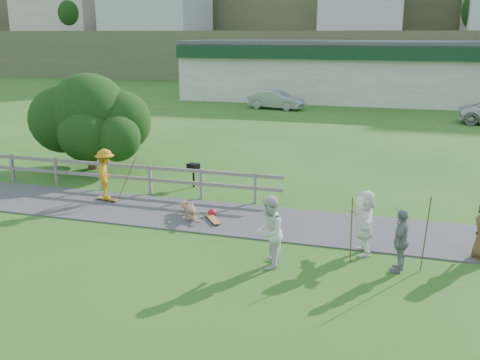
% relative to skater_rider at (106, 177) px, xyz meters
% --- Properties ---
extents(ground, '(260.00, 260.00, 0.00)m').
position_rel_skater_rider_xyz_m(ground, '(3.07, -2.04, -0.89)').
color(ground, '#285518').
rests_on(ground, ground).
extents(path, '(34.00, 3.00, 0.04)m').
position_rel_skater_rider_xyz_m(path, '(3.07, -0.54, -0.87)').
color(path, '#3A3A3C').
rests_on(path, ground).
extents(fence, '(15.05, 0.10, 1.10)m').
position_rel_skater_rider_xyz_m(fence, '(-1.55, 1.26, -0.17)').
color(fence, '#645F58').
rests_on(fence, ground).
extents(strip_mall, '(32.50, 10.75, 5.10)m').
position_rel_skater_rider_xyz_m(strip_mall, '(7.07, 32.90, 1.69)').
color(strip_mall, '#BAB5A3').
rests_on(strip_mall, ground).
extents(skater_rider, '(1.13, 1.33, 1.78)m').
position_rel_skater_rider_xyz_m(skater_rider, '(0.00, 0.00, 0.00)').
color(skater_rider, '#C48112').
rests_on(skater_rider, ground).
extents(skater_fallen, '(1.44, 1.21, 0.56)m').
position_rel_skater_rider_xyz_m(skater_fallen, '(3.49, -0.87, -0.61)').
color(skater_fallen, tan).
rests_on(skater_fallen, ground).
extents(spectator_a, '(0.77, 0.95, 1.86)m').
position_rel_skater_rider_xyz_m(spectator_a, '(6.73, -3.70, 0.04)').
color(spectator_a, silver).
rests_on(spectator_a, ground).
extents(spectator_b, '(0.62, 1.02, 1.62)m').
position_rel_skater_rider_xyz_m(spectator_b, '(9.91, -3.03, -0.08)').
color(spectator_b, gray).
rests_on(spectator_b, ground).
extents(spectator_d, '(0.92, 1.72, 1.77)m').
position_rel_skater_rider_xyz_m(spectator_d, '(8.96, -2.13, -0.01)').
color(spectator_d, white).
rests_on(spectator_d, ground).
extents(car_silver, '(4.56, 2.35, 1.43)m').
position_rel_skater_rider_xyz_m(car_silver, '(0.41, 24.92, -0.17)').
color(car_silver, '#999AA0').
rests_on(car_silver, ground).
extents(tree, '(5.49, 5.49, 3.28)m').
position_rel_skater_rider_xyz_m(tree, '(-3.03, 4.03, 0.75)').
color(tree, black).
rests_on(tree, ground).
extents(bbq, '(0.50, 0.44, 0.92)m').
position_rel_skater_rider_xyz_m(bbq, '(2.25, 2.60, -0.43)').
color(bbq, black).
rests_on(bbq, ground).
extents(longboard_rider, '(0.91, 0.38, 0.10)m').
position_rel_skater_rider_xyz_m(longboard_rider, '(0.00, 0.00, -0.84)').
color(longboard_rider, olive).
rests_on(longboard_rider, ground).
extents(longboard_fallen, '(0.78, 0.93, 0.11)m').
position_rel_skater_rider_xyz_m(longboard_fallen, '(4.29, -0.97, -0.84)').
color(longboard_fallen, olive).
rests_on(longboard_fallen, ground).
extents(helmet, '(0.27, 0.27, 0.27)m').
position_rel_skater_rider_xyz_m(helmet, '(4.09, -0.52, -0.75)').
color(helmet, '#A2101D').
rests_on(helmet, ground).
extents(pole_rider, '(0.03, 0.03, 1.78)m').
position_rel_skater_rider_xyz_m(pole_rider, '(0.60, 0.40, 0.00)').
color(pole_rider, '#513820').
rests_on(pole_rider, ground).
extents(pole_spec_left, '(0.03, 0.03, 1.74)m').
position_rel_skater_rider_xyz_m(pole_spec_left, '(8.68, -2.80, -0.02)').
color(pole_spec_left, '#513820').
rests_on(pole_spec_left, ground).
extents(pole_spec_right, '(0.03, 0.03, 1.94)m').
position_rel_skater_rider_xyz_m(pole_spec_right, '(10.48, -2.84, 0.08)').
color(pole_spec_right, '#513820').
rests_on(pole_spec_right, ground).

